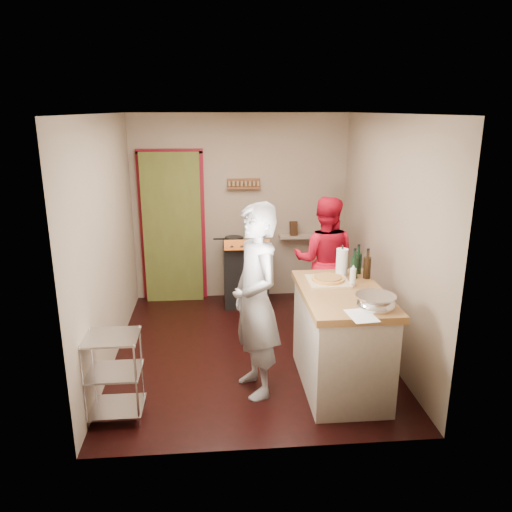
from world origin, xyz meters
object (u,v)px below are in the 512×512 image
at_px(island, 341,337).
at_px(person_stripe, 256,301).
at_px(person_red, 324,260).
at_px(stove, 246,273).
at_px(wire_shelving, 114,373).

distance_m(island, person_stripe, 0.93).
relative_size(island, person_red, 0.87).
height_order(stove, island, island).
distance_m(wire_shelving, person_stripe, 1.41).
bearing_deg(stove, person_stripe, -91.39).
bearing_deg(person_stripe, island, 74.57).
height_order(stove, person_red, person_red).
xyz_separation_m(wire_shelving, person_red, (2.28, 1.94, 0.37)).
distance_m(stove, person_stripe, 2.33).
xyz_separation_m(stove, person_stripe, (-0.06, -2.28, 0.48)).
relative_size(stove, island, 0.71).
bearing_deg(island, stove, 109.07).
bearing_deg(person_stripe, wire_shelving, -92.16).
bearing_deg(person_red, stove, -19.31).
bearing_deg(person_red, person_stripe, 74.18).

